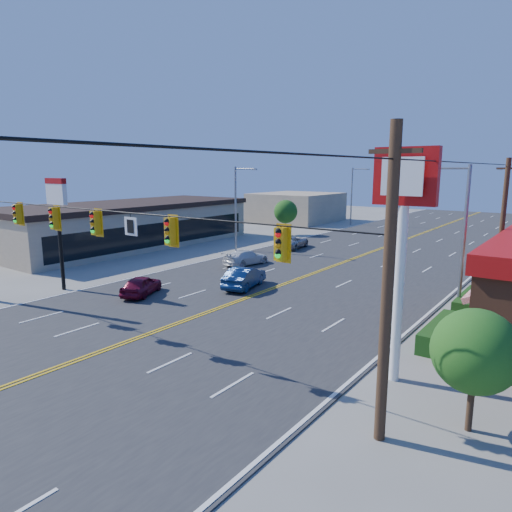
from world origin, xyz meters
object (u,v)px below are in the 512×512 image
Objects in this scene: kfc_pylon at (403,219)px; car_magenta at (141,286)px; signal_span at (112,237)px; car_blue at (244,278)px; pizza_hut_sign at (58,210)px; car_silver at (292,242)px; car_white at (246,258)px.

kfc_pylon reaches higher than car_magenta.
car_blue is (-1.54, 11.25, -4.19)m from signal_span.
pizza_hut_sign reaches higher than car_silver.
car_magenta is 6.61m from car_blue.
car_blue is at bearing 37.83° from pizza_hut_sign.
car_white is 9.19m from car_silver.
kfc_pylon is 17.70m from car_magenta.
pizza_hut_sign is 1.51× the size of car_silver.
pizza_hut_sign is 14.78m from car_white.
signal_span reaches higher than car_silver.
car_white is (-17.07, 13.16, -5.43)m from kfc_pylon.
car_magenta is at bearing 37.90° from car_blue.
car_magenta is (-5.60, 6.04, -4.28)m from signal_span.
car_blue reaches higher than car_silver.
kfc_pylon is (11.12, 4.00, 1.16)m from signal_span.
kfc_pylon reaches higher than car_white.
car_silver is at bearing -74.72° from car_white.
car_white is (-4.40, 5.91, -0.09)m from car_blue.
signal_span is 5.77× the size of car_blue.
car_magenta is 20.30m from car_silver.
car_white is 0.92× the size of car_silver.
car_magenta is at bearing 173.05° from kfc_pylon.
car_blue is 0.93× the size of car_silver.
signal_span is 18.66m from car_white.
signal_span is 3.55× the size of pizza_hut_sign.
car_silver is (-5.58, 15.03, -0.06)m from car_blue.
car_white is at bearing -112.54° from car_magenta.
car_white is at bearing 69.45° from pizza_hut_sign.
car_silver is (-1.52, 20.24, 0.02)m from car_magenta.
car_magenta is (5.28, 2.04, -4.57)m from pizza_hut_sign.
kfc_pylon is 2.02× the size of car_blue.
car_magenta is at bearing 85.41° from car_silver.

